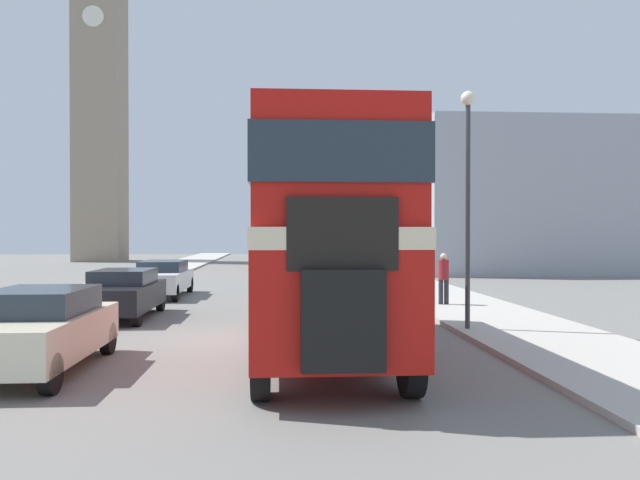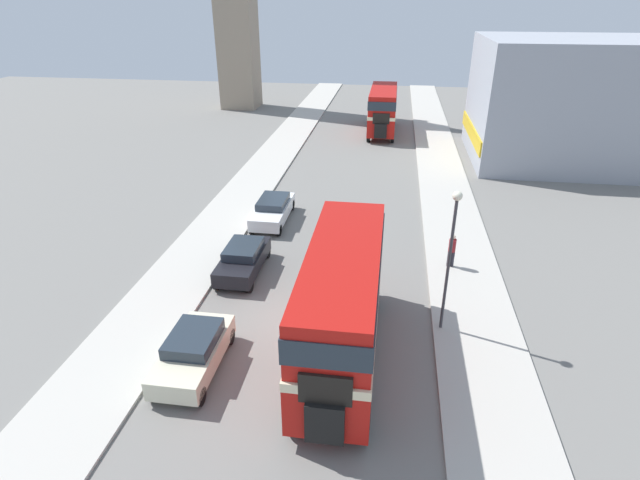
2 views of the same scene
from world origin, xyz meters
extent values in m
plane|color=slate|center=(0.00, 0.00, 0.00)|extent=(120.00, 120.00, 0.00)
cube|color=#B7B2A8|center=(6.75, 0.00, 0.06)|extent=(3.50, 120.00, 0.12)
cube|color=#B7B2A8|center=(-6.75, 0.00, 0.06)|extent=(3.50, 120.00, 0.12)
cube|color=#B2140F|center=(1.50, -1.96, 1.39)|extent=(2.53, 9.06, 1.72)
cube|color=beige|center=(1.50, -1.96, 2.40)|extent=(2.56, 9.11, 0.31)
cube|color=#B2140F|center=(1.50, -1.96, 3.50)|extent=(2.48, 8.88, 1.87)
cube|color=#232D38|center=(1.50, -1.96, 3.59)|extent=(2.56, 8.97, 0.84)
cube|color=black|center=(1.50, -6.59, 1.30)|extent=(1.14, 0.20, 1.37)
cube|color=black|center=(1.50, -6.46, 2.47)|extent=(1.52, 0.12, 1.00)
cylinder|color=black|center=(0.37, -5.60, 0.56)|extent=(0.28, 1.12, 1.12)
cylinder|color=black|center=(2.62, -5.60, 0.56)|extent=(0.28, 1.12, 1.12)
cylinder|color=black|center=(0.37, 1.56, 0.56)|extent=(0.28, 1.12, 1.12)
cylinder|color=black|center=(2.62, 1.56, 0.56)|extent=(0.28, 1.12, 1.12)
cube|color=#B2140F|center=(1.82, 32.07, 1.33)|extent=(2.47, 9.07, 1.59)
cube|color=beige|center=(1.82, 32.07, 2.27)|extent=(2.49, 9.12, 0.29)
cube|color=#B2140F|center=(1.82, 32.07, 3.29)|extent=(2.42, 8.89, 1.74)
cube|color=#232D38|center=(1.82, 32.07, 3.37)|extent=(2.49, 8.98, 0.78)
cube|color=black|center=(1.82, 27.44, 1.25)|extent=(1.11, 0.20, 1.28)
cube|color=black|center=(1.82, 27.57, 2.33)|extent=(1.48, 0.12, 0.93)
cylinder|color=black|center=(0.72, 28.43, 0.56)|extent=(0.28, 1.12, 1.12)
cylinder|color=black|center=(2.91, 28.43, 0.56)|extent=(0.28, 1.12, 1.12)
cylinder|color=black|center=(0.72, 35.60, 0.56)|extent=(0.28, 1.12, 1.12)
cylinder|color=black|center=(2.91, 35.60, 0.56)|extent=(0.28, 1.12, 1.12)
cube|color=beige|center=(-3.67, -3.47, 0.66)|extent=(1.83, 4.14, 0.74)
cube|color=#232D38|center=(-3.67, -3.30, 1.25)|extent=(1.61, 2.15, 0.45)
cylinder|color=black|center=(-4.48, -5.09, 0.32)|extent=(0.20, 0.64, 0.64)
cylinder|color=black|center=(-2.86, -5.09, 0.32)|extent=(0.20, 0.64, 0.64)
cylinder|color=black|center=(-4.48, -1.85, 0.32)|extent=(0.20, 0.64, 0.64)
cylinder|color=black|center=(-2.86, -1.85, 0.32)|extent=(0.20, 0.64, 0.64)
cube|color=black|center=(-3.89, 3.57, 0.64)|extent=(1.76, 4.23, 0.71)
cube|color=#232D38|center=(-3.89, 3.74, 1.20)|extent=(1.55, 2.20, 0.42)
cylinder|color=black|center=(-4.66, 1.90, 0.32)|extent=(0.20, 0.64, 0.64)
cylinder|color=black|center=(-3.11, 1.90, 0.32)|extent=(0.20, 0.64, 0.64)
cylinder|color=black|center=(-4.66, 5.23, 0.32)|extent=(0.20, 0.64, 0.64)
cylinder|color=black|center=(-3.11, 5.23, 0.32)|extent=(0.20, 0.64, 0.64)
cube|color=white|center=(-3.87, 9.75, 0.64)|extent=(1.79, 4.65, 0.70)
cube|color=#232D38|center=(-3.87, 9.93, 1.19)|extent=(1.57, 2.42, 0.41)
cylinder|color=black|center=(-4.66, 7.87, 0.32)|extent=(0.20, 0.64, 0.64)
cylinder|color=black|center=(-3.07, 7.87, 0.32)|extent=(0.20, 0.64, 0.64)
cylinder|color=black|center=(-4.66, 11.62, 0.32)|extent=(0.20, 0.64, 0.64)
cylinder|color=black|center=(-3.07, 11.62, 0.32)|extent=(0.20, 0.64, 0.64)
cylinder|color=#282833|center=(6.02, 5.46, 0.53)|extent=(0.15, 0.15, 0.82)
cylinder|color=#282833|center=(6.21, 5.46, 0.53)|extent=(0.15, 0.15, 0.82)
cylinder|color=maroon|center=(6.11, 5.46, 1.27)|extent=(0.34, 0.34, 0.65)
sphere|color=beige|center=(6.11, 5.46, 1.70)|extent=(0.22, 0.22, 0.22)
cylinder|color=#38383D|center=(5.30, 0.24, 2.87)|extent=(0.12, 0.12, 5.50)
sphere|color=#EFEACC|center=(5.30, 0.24, 5.80)|extent=(0.36, 0.36, 0.36)
cube|color=#999EA8|center=(16.45, 25.23, 4.65)|extent=(14.20, 11.63, 9.30)
cube|color=gold|center=(9.29, 25.23, 2.05)|extent=(0.12, 11.05, 1.12)
camera|label=1|loc=(0.63, -14.85, 2.47)|focal=35.00mm
camera|label=2|loc=(2.87, -16.82, 12.26)|focal=28.00mm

